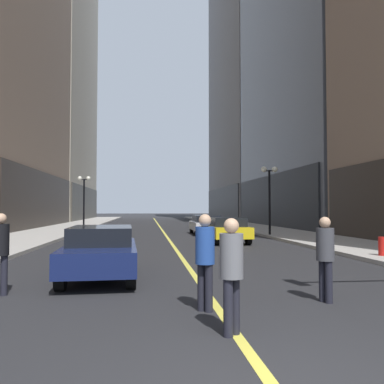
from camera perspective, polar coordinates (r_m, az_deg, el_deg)
name	(u,v)px	position (r m, az deg, el deg)	size (l,w,h in m)	color
ground_plane	(160,227)	(38.48, -4.48, -4.95)	(200.00, 200.00, 0.00)	#262628
sidewalk_left	(70,227)	(39.09, -16.70, -4.71)	(4.50, 78.00, 0.15)	#ADA8A0
sidewalk_right	(246,226)	(39.62, 7.57, -4.75)	(4.50, 78.00, 0.15)	#ADA8A0
lane_centre_stripe	(160,227)	(38.48, -4.48, -4.94)	(0.16, 70.00, 0.01)	#E5D64C
building_left_far	(48,53)	(69.38, -19.50, 17.86)	(11.93, 26.00, 51.25)	#B7AD99
building_right_mid	(337,20)	(46.30, 19.70, 21.73)	(14.30, 24.00, 41.21)	slate
building_right_far	(263,44)	(71.32, 9.87, 19.79)	(13.96, 26.00, 57.26)	gray
car_navy	(101,250)	(10.86, -12.63, -7.95)	(1.95, 4.36, 1.32)	#141E4C
car_yellow	(226,229)	(21.27, 4.75, -5.19)	(2.01, 4.10, 1.32)	yellow
car_white	(206,224)	(27.86, 1.97, -4.50)	(1.88, 4.35, 1.32)	silver
pedestrian_in_blue_hoodie	(205,254)	(7.22, 1.83, -8.74)	(0.48, 0.48, 1.70)	black
pedestrian_with_orange_bag	(325,253)	(8.30, 18.16, -8.06)	(0.44, 0.44, 1.64)	black
pedestrian_in_black_coat	(0,247)	(9.36, -25.26, -7.05)	(0.36, 0.36, 1.70)	black
pedestrian_in_grey_suit	(231,267)	(5.91, 5.55, -10.41)	(0.48, 0.48, 1.66)	black
street_lamp_left_far	(84,190)	(34.57, -14.89, 0.22)	(1.06, 0.36, 4.43)	black
street_lamp_right_mid	(269,185)	(26.04, 10.79, 0.97)	(1.06, 0.36, 4.43)	black
fire_hydrant_right	(383,248)	(15.75, 25.14, -7.16)	(0.28, 0.28, 0.80)	red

